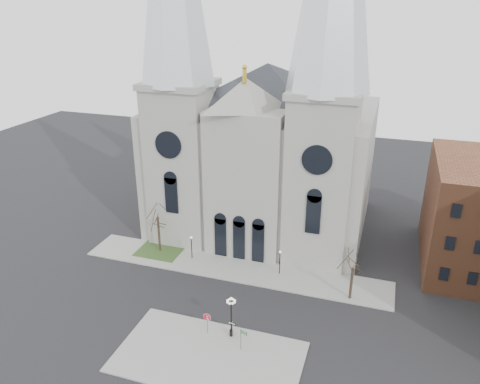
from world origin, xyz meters
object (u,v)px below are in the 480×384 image
(one_way_sign, at_px, (233,326))
(street_name_sign, at_px, (241,338))
(globe_lamp, at_px, (231,312))
(stop_sign, at_px, (207,319))

(one_way_sign, relative_size, street_name_sign, 0.76)
(one_way_sign, distance_m, street_name_sign, 2.12)
(globe_lamp, relative_size, street_name_sign, 1.91)
(globe_lamp, height_order, one_way_sign, globe_lamp)
(street_name_sign, bearing_deg, globe_lamp, 151.29)
(one_way_sign, height_order, street_name_sign, street_name_sign)
(globe_lamp, height_order, street_name_sign, globe_lamp)
(stop_sign, relative_size, globe_lamp, 0.52)
(one_way_sign, bearing_deg, stop_sign, -161.11)
(stop_sign, height_order, globe_lamp, globe_lamp)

